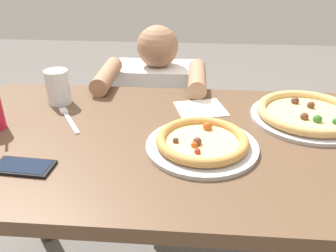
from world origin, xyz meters
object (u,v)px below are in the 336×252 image
at_px(pizza_near, 202,142).
at_px(fork, 69,119).
at_px(cell_phone, 23,167).
at_px(diner_seated, 159,132).
at_px(water_cup_clear, 58,87).
at_px(pizza_far, 307,114).

xyz_separation_m(pizza_near, fork, (-0.43, 0.15, -0.02)).
bearing_deg(fork, cell_phone, -94.57).
bearing_deg(diner_seated, cell_phone, -107.13).
distance_m(pizza_near, cell_phone, 0.47).
bearing_deg(fork, pizza_near, -18.80).
relative_size(pizza_near, water_cup_clear, 2.61).
xyz_separation_m(pizza_far, water_cup_clear, (-0.84, 0.07, 0.04)).
bearing_deg(pizza_far, diner_seated, 137.59).
relative_size(pizza_near, pizza_far, 0.88).
xyz_separation_m(water_cup_clear, diner_seated, (0.30, 0.42, -0.39)).
bearing_deg(cell_phone, fork, 85.43).
bearing_deg(water_cup_clear, pizza_near, -28.47).
xyz_separation_m(fork, diner_seated, (0.23, 0.55, -0.34)).
height_order(cell_phone, diner_seated, diner_seated).
xyz_separation_m(water_cup_clear, cell_phone, (0.05, -0.41, -0.06)).
bearing_deg(pizza_far, water_cup_clear, 175.42).
bearing_deg(cell_phone, pizza_near, 16.67).
xyz_separation_m(water_cup_clear, fork, (0.07, -0.13, -0.06)).
height_order(water_cup_clear, diner_seated, diner_seated).
height_order(fork, diner_seated, diner_seated).
bearing_deg(pizza_far, cell_phone, -156.74).
bearing_deg(water_cup_clear, fork, -59.97).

